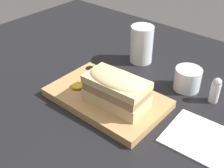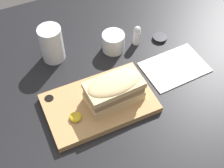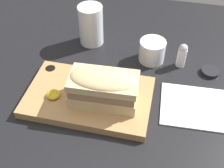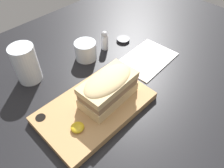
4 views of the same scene
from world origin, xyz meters
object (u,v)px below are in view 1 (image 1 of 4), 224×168
Objects in this scene: napkin at (210,142)px; serving_board at (107,98)px; water_glass at (141,47)px; sandwich at (116,88)px; salt_shaker at (215,90)px; wine_glass at (187,80)px.

serving_board is at bearing -172.95° from napkin.
napkin is at bearing 7.05° from serving_board.
serving_board is 2.55× the size of water_glass.
salt_shaker is at bearing 48.26° from sandwich.
serving_board is at bearing 165.93° from sandwich.
water_glass is 20.15cm from wine_glass.
wine_glass is 1.03× the size of salt_shaker.
wine_glass is (9.23, 20.51, -3.99)cm from sandwich.
salt_shaker is (21.96, 18.73, 2.63)cm from serving_board.
serving_board is 25.17cm from water_glass.
sandwich is 0.79× the size of napkin.
serving_board is 1.51× the size of napkin.
salt_shaker reaches higher than serving_board.
wine_glass reaches higher than napkin.
wine_glass is at bearing -13.49° from water_glass.
salt_shaker is at bearing -10.91° from water_glass.
sandwich is 1.34× the size of water_glass.
serving_board is at bearing -139.54° from salt_shaker.
salt_shaker is (17.67, 19.80, -3.10)cm from sandwich.
napkin is 16.80cm from salt_shaker.
salt_shaker is (-6.09, 15.26, 3.54)cm from napkin.
wine_glass is at bearing 65.77° from sandwich.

